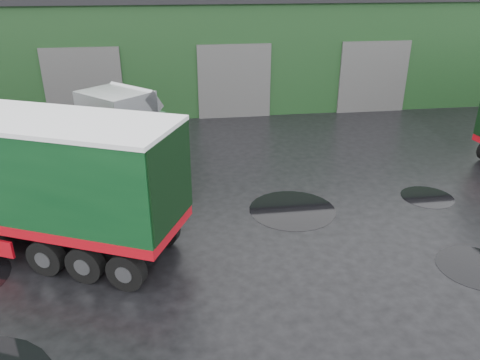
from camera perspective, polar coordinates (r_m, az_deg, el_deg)
name	(u,v)px	position (r m, az deg, el deg)	size (l,w,h in m)	color
ground	(230,256)	(13.78, -1.24, -9.29)	(100.00, 100.00, 0.00)	black
warehouse	(222,44)	(31.89, -2.19, 16.24)	(32.40, 12.40, 6.30)	black
hero_tractor	(82,155)	(16.57, -18.67, 2.86)	(2.62, 6.19, 3.84)	#0E451E
wash_bucket	(167,192)	(17.41, -8.89, -1.47)	(0.30, 0.30, 0.28)	#062492
tree_back_a	(111,8)	(41.76, -15.50, 19.55)	(4.40, 4.40, 9.50)	black
tree_back_b	(301,18)	(43.10, 7.50, 18.96)	(4.40, 4.40, 7.50)	black
puddle_1	(292,210)	(16.36, 6.39, -3.62)	(3.00, 3.00, 0.01)	black
puddle_3	(477,267)	(14.88, 26.91, -9.47)	(2.22, 2.22, 0.01)	black
puddle_4	(427,197)	(18.46, 21.87, -1.94)	(1.89, 1.89, 0.01)	black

